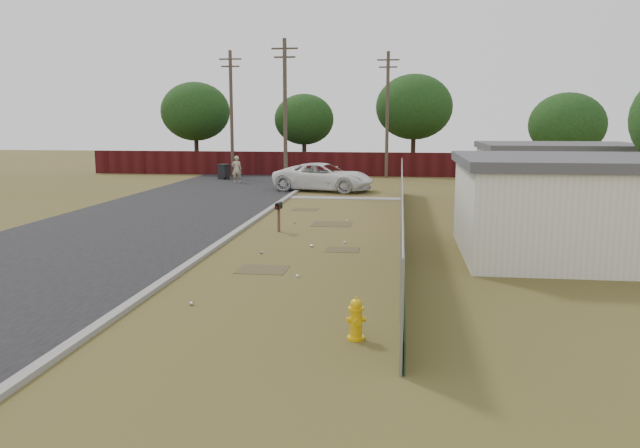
# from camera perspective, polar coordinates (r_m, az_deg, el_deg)

# --- Properties ---
(ground) EXTENTS (120.00, 120.00, 0.00)m
(ground) POSITION_cam_1_polar(r_m,az_deg,el_deg) (22.45, -0.51, -1.26)
(ground) COLOR brown
(ground) RESTS_ON ground
(street) EXTENTS (15.10, 60.00, 0.12)m
(street) POSITION_cam_1_polar(r_m,az_deg,el_deg) (31.74, -10.67, 1.78)
(street) COLOR black
(street) RESTS_ON ground
(chainlink_fence) EXTENTS (0.10, 27.06, 2.02)m
(chainlink_fence) POSITION_cam_1_polar(r_m,az_deg,el_deg) (23.13, 7.52, 0.98)
(chainlink_fence) COLOR gray
(chainlink_fence) RESTS_ON ground
(privacy_fence) EXTENTS (30.00, 0.12, 1.80)m
(privacy_fence) POSITION_cam_1_polar(r_m,az_deg,el_deg) (47.82, -3.55, 5.54)
(privacy_fence) COLOR #3E0D0F
(privacy_fence) RESTS_ON ground
(utility_poles) EXTENTS (12.60, 8.24, 9.00)m
(utility_poles) POSITION_cam_1_polar(r_m,az_deg,el_deg) (43.04, -1.61, 10.17)
(utility_poles) COLOR #4E4134
(utility_poles) RESTS_ON ground
(houses) EXTENTS (9.30, 17.24, 3.10)m
(houses) POSITION_cam_1_polar(r_m,az_deg,el_deg) (25.99, 22.23, 2.98)
(houses) COLOR silver
(houses) RESTS_ON ground
(horizon_trees) EXTENTS (33.32, 31.94, 7.78)m
(horizon_trees) POSITION_cam_1_polar(r_m,az_deg,el_deg) (45.46, 4.68, 10.03)
(horizon_trees) COLOR #352217
(horizon_trees) RESTS_ON ground
(fire_hydrant) EXTENTS (0.42, 0.42, 0.85)m
(fire_hydrant) POSITION_cam_1_polar(r_m,az_deg,el_deg) (12.15, 3.31, -8.73)
(fire_hydrant) COLOR #E4AE0C
(fire_hydrant) RESTS_ON ground
(mailbox) EXTENTS (0.22, 0.49, 1.13)m
(mailbox) POSITION_cam_1_polar(r_m,az_deg,el_deg) (23.57, -3.80, 1.43)
(mailbox) COLOR brown
(mailbox) RESTS_ON ground
(pickup_truck) EXTENTS (6.41, 3.99, 1.65)m
(pickup_truck) POSITION_cam_1_polar(r_m,az_deg,el_deg) (37.27, 0.35, 4.32)
(pickup_truck) COLOR white
(pickup_truck) RESTS_ON ground
(pedestrian) EXTENTS (0.74, 0.57, 1.82)m
(pedestrian) POSITION_cam_1_polar(r_m,az_deg,el_deg) (42.36, -7.62, 4.98)
(pedestrian) COLOR tan
(pedestrian) RESTS_ON ground
(trash_bin) EXTENTS (0.90, 0.97, 1.08)m
(trash_bin) POSITION_cam_1_polar(r_m,az_deg,el_deg) (45.09, -8.79, 4.77)
(trash_bin) COLOR black
(trash_bin) RESTS_ON ground
(scattered_litter) EXTENTS (2.95, 12.46, 0.07)m
(scattered_litter) POSITION_cam_1_polar(r_m,az_deg,el_deg) (20.67, -1.87, -2.10)
(scattered_litter) COLOR silver
(scattered_litter) RESTS_ON ground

